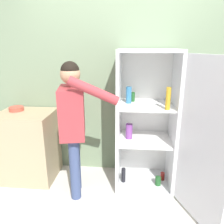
{
  "coord_description": "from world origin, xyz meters",
  "views": [
    {
      "loc": [
        0.13,
        -1.86,
        1.73
      ],
      "look_at": [
        -0.11,
        0.64,
        0.95
      ],
      "focal_mm": 35.0,
      "sensor_mm": 36.0,
      "label": 1
    }
  ],
  "objects": [
    {
      "name": "refrigerator",
      "position": [
        0.43,
        0.55,
        0.84
      ],
      "size": [
        1.0,
        1.21,
        1.69
      ],
      "color": "silver",
      "rests_on": "ground_plane"
    },
    {
      "name": "counter",
      "position": [
        -1.21,
        0.65,
        0.46
      ],
      "size": [
        0.68,
        0.57,
        0.91
      ],
      "color": "tan",
      "rests_on": "ground_plane"
    },
    {
      "name": "person",
      "position": [
        -0.51,
        0.36,
        0.98
      ],
      "size": [
        0.7,
        0.6,
        1.57
      ],
      "color": "#384770",
      "rests_on": "ground_plane"
    },
    {
      "name": "wall_back",
      "position": [
        0.0,
        0.98,
        1.27
      ],
      "size": [
        7.0,
        0.06,
        2.55
      ],
      "color": "gray",
      "rests_on": "ground_plane"
    },
    {
      "name": "ground_plane",
      "position": [
        0.0,
        0.0,
        0.0
      ],
      "size": [
        12.0,
        12.0,
        0.0
      ],
      "primitive_type": "plane",
      "color": "beige"
    },
    {
      "name": "bowl",
      "position": [
        -1.36,
        0.72,
        0.94
      ],
      "size": [
        0.18,
        0.18,
        0.05
      ],
      "color": "#B24738",
      "rests_on": "counter"
    }
  ]
}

